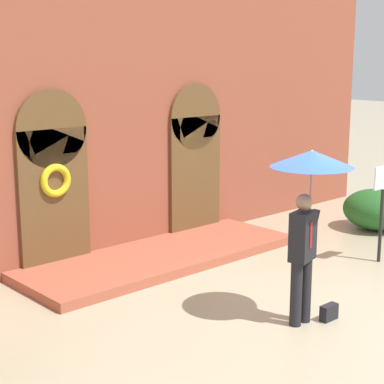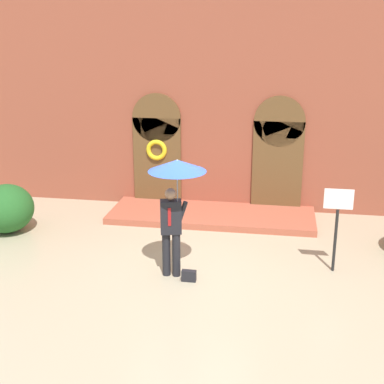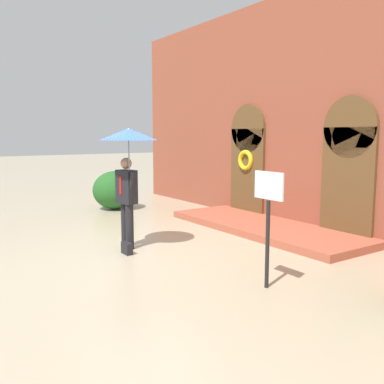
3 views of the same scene
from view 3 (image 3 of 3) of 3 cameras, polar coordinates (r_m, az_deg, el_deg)
name	(u,v)px [view 3 (image 3 of 3)]	position (r m, az deg, el deg)	size (l,w,h in m)	color
ground_plane	(150,250)	(8.51, -5.65, -7.66)	(80.00, 80.00, 0.00)	tan
building_facade	(300,116)	(10.82, 14.17, 9.75)	(14.00, 2.30, 5.60)	brown
person_with_umbrella	(128,152)	(8.31, -8.52, 5.30)	(1.10, 1.10, 2.36)	black
handbag	(127,248)	(8.24, -8.68, -7.43)	(0.28, 0.12, 0.22)	black
sign_post	(268,210)	(6.27, 10.13, -2.39)	(0.56, 0.06, 1.72)	black
shrub_left	(115,190)	(13.14, -10.23, 0.26)	(1.27, 1.34, 1.15)	#235B23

